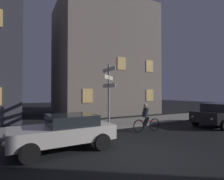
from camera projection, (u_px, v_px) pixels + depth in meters
ground_plane at (148, 156)px, 6.10m from camera, size 80.00×80.00×0.00m
sidewalk_kerb at (88, 126)px, 11.46m from camera, size 40.00×3.11×0.14m
signpost at (109, 88)px, 10.86m from camera, size 1.18×1.71×3.89m
car_near_right at (221, 114)px, 11.84m from camera, size 4.32×2.20×1.52m
car_side_parked at (65, 130)px, 6.93m from camera, size 4.04×2.16×1.34m
cyclist at (146, 119)px, 10.06m from camera, size 1.82×0.35×1.61m
building_right_block at (103, 60)px, 20.38m from camera, size 10.24×8.41×12.16m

